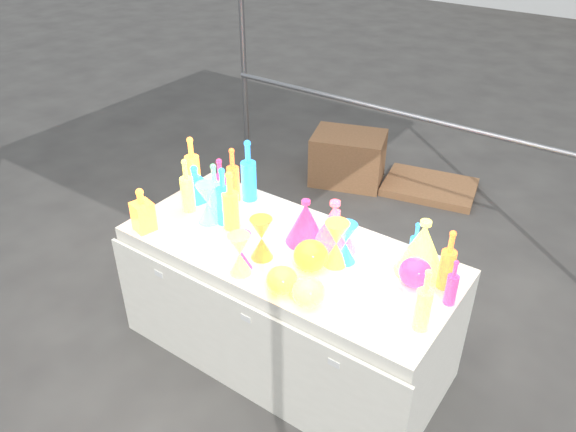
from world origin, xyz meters
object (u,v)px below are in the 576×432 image
Objects in this scene: display_table at (287,303)px; cardboard_box_closed at (348,158)px; lampshade_0 at (334,226)px; hourglass_0 at (262,238)px; bottle_0 at (192,163)px; decanter_0 at (142,209)px; globe_0 at (282,281)px.

cardboard_box_closed is (-0.77, 2.04, -0.15)m from display_table.
cardboard_box_closed is at bearing 123.90° from lampshade_0.
cardboard_box_closed is at bearing 108.17° from hourglass_0.
display_table is 1.03m from bottle_0.
bottle_0 is 1.34× the size of decanter_0.
lampshade_0 is at bearing -2.89° from bottle_0.
decanter_0 is 0.90× the size of lampshade_0.
decanter_0 is (-0.75, -0.30, 0.51)m from display_table.
bottle_0 is at bearing 166.94° from display_table.
bottle_0 is (-0.85, 0.20, 0.55)m from display_table.
lampshade_0 is (0.26, 0.28, 0.03)m from hourglass_0.
cardboard_box_closed is 2.43m from decanter_0.
decanter_0 is at bearing -108.14° from cardboard_box_closed.
bottle_0 is 2.31× the size of globe_0.
display_table is 7.92× the size of hourglass_0.
cardboard_box_closed is at bearing 112.27° from globe_0.
bottle_0 reaches higher than cardboard_box_closed.
bottle_0 is (-0.07, -1.84, 0.70)m from cardboard_box_closed.
hourglass_0 is (0.78, -0.33, -0.06)m from bottle_0.
display_table is 0.51m from hourglass_0.
cardboard_box_closed is at bearing 104.72° from decanter_0.
hourglass_0 is 0.30m from globe_0.
decanter_0 reaches higher than globe_0.
lampshade_0 is at bearing 88.00° from globe_0.
decanter_0 is 0.93m from globe_0.
bottle_0 reaches higher than decanter_0.
bottle_0 is 1.49× the size of hourglass_0.
bottle_0 is 0.51m from decanter_0.
bottle_0 reaches higher than globe_0.
display_table is at bearing -13.06° from bottle_0.
lampshade_0 is at bearing 36.42° from display_table.
hourglass_0 is 1.55× the size of globe_0.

